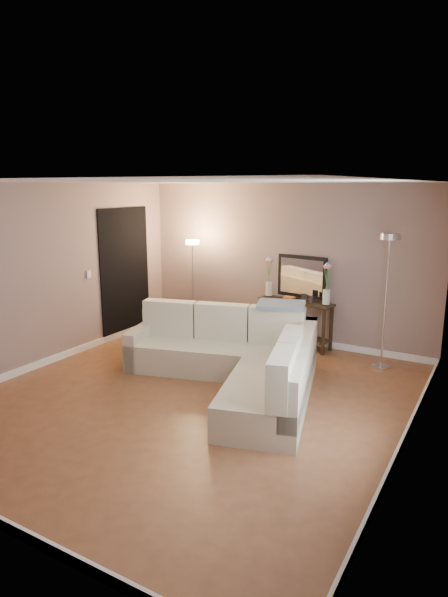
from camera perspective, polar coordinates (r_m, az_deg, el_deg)
The scene contains 21 objects.
floor at distance 6.29m, azimuth -3.72°, elevation -11.29°, with size 5.00×5.50×0.01m, color brown.
ceiling at distance 5.74m, azimuth -4.11°, elevation 13.23°, with size 5.00×5.50×0.01m, color white.
wall_back at distance 8.27m, azimuth 6.82°, elevation 3.96°, with size 5.00×0.02×2.60m, color gray.
wall_left at distance 7.55m, azimuth -19.96°, elevation 2.43°, with size 0.02×5.50×2.60m, color gray.
wall_right at distance 4.97m, azimuth 20.92°, elevation -2.72°, with size 0.02×5.50×2.60m, color gray.
baseboard_back at distance 8.53m, azimuth 6.54°, elevation -4.39°, with size 5.00×0.03×0.10m, color white.
baseboard_left at distance 7.83m, azimuth -19.14°, elevation -6.61°, with size 0.03×5.50×0.10m, color white.
baseboard_right at distance 5.43m, azimuth 19.57°, elevation -15.52°, with size 0.03×5.50×0.10m, color white.
doorway at distance 8.73m, azimuth -11.22°, elevation 2.93°, with size 0.02×1.20×2.20m, color black.
switch_plate at distance 8.11m, azimuth -15.20°, elevation 2.70°, with size 0.02×0.08×0.12m, color white.
sectional_sofa at distance 6.59m, azimuth 1.67°, elevation -6.89°, with size 3.16×2.63×0.91m.
throw_blanket at distance 6.94m, azimuth 6.55°, elevation -0.72°, with size 0.65×0.38×0.05m, color gray.
console_table at distance 8.18m, azimuth 7.70°, elevation -2.42°, with size 1.27×0.49×0.76m.
leaning_mirror at distance 8.12m, azimuth 8.89°, elevation 2.49°, with size 0.87×0.15×0.68m.
table_decor at distance 8.02m, azimuth 8.12°, elevation 0.06°, with size 0.52×0.15×0.12m.
flower_vase_left at distance 8.26m, azimuth 5.18°, elevation 2.24°, with size 0.15×0.13×0.65m.
flower_vase_right at distance 7.76m, azimuth 11.67°, elevation 1.34°, with size 0.15×0.13×0.65m.
floor_lamp_lit at distance 8.60m, azimuth -3.58°, elevation 3.46°, with size 0.30×0.30×1.65m.
floor_lamp_unlit at distance 7.24m, azimuth 18.20°, elevation 2.64°, with size 0.31×0.31×1.93m.
charcoal_rug at distance 8.59m, azimuth -4.55°, elevation -4.52°, with size 1.08×0.81×0.01m, color black.
black_bag at distance 8.49m, azimuth -5.90°, elevation -3.37°, with size 0.31×0.22×0.20m, color black.
Camera 1 is at (3.21, -4.76, 2.56)m, focal length 30.00 mm.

